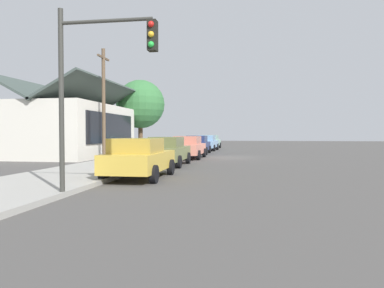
# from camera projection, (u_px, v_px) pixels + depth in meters

# --- Properties ---
(ground_plane) EXTENTS (120.00, 120.00, 0.00)m
(ground_plane) POSITION_uv_depth(u_px,v_px,m) (228.00, 157.00, 26.40)
(ground_plane) COLOR #4C4947
(sidewalk_curb) EXTENTS (60.00, 4.20, 0.16)m
(sidewalk_curb) POSITION_uv_depth(u_px,v_px,m) (155.00, 156.00, 27.28)
(sidewalk_curb) COLOR #A3A099
(sidewalk_curb) RESTS_ON ground
(car_mustard) EXTENTS (4.40, 2.11, 1.59)m
(car_mustard) POSITION_uv_depth(u_px,v_px,m) (139.00, 158.00, 14.02)
(car_mustard) COLOR gold
(car_mustard) RESTS_ON ground
(car_olive) EXTENTS (4.55, 1.93, 1.59)m
(car_olive) POSITION_uv_depth(u_px,v_px,m) (168.00, 151.00, 19.56)
(car_olive) COLOR olive
(car_olive) RESTS_ON ground
(car_coral) EXTENTS (4.67, 2.09, 1.59)m
(car_coral) POSITION_uv_depth(u_px,v_px,m) (189.00, 147.00, 25.20)
(car_coral) COLOR #EA8C75
(car_coral) RESTS_ON ground
(car_navy) EXTENTS (4.71, 2.05, 1.59)m
(car_navy) POSITION_uv_depth(u_px,v_px,m) (197.00, 144.00, 30.93)
(car_navy) COLOR navy
(car_navy) RESTS_ON ground
(car_skyblue) EXTENTS (4.93, 2.06, 1.59)m
(car_skyblue) POSITION_uv_depth(u_px,v_px,m) (207.00, 143.00, 36.96)
(car_skyblue) COLOR #8CB7E0
(car_skyblue) RESTS_ON ground
(car_seafoam) EXTENTS (4.90, 2.08, 1.59)m
(car_seafoam) POSITION_uv_depth(u_px,v_px,m) (211.00, 141.00, 42.38)
(car_seafoam) COLOR #9ED1BC
(car_seafoam) RESTS_ON ground
(storefront_building) EXTENTS (11.53, 6.63, 5.77)m
(storefront_building) POSITION_uv_depth(u_px,v_px,m) (73.00, 129.00, 27.66)
(storefront_building) COLOR silver
(storefront_building) RESTS_ON ground
(shade_tree) EXTENTS (4.69, 4.69, 6.97)m
(shade_tree) POSITION_uv_depth(u_px,v_px,m) (140.00, 104.00, 34.59)
(shade_tree) COLOR brown
(shade_tree) RESTS_ON ground
(traffic_light_main) EXTENTS (0.37, 2.79, 5.20)m
(traffic_light_main) POSITION_uv_depth(u_px,v_px,m) (97.00, 70.00, 9.62)
(traffic_light_main) COLOR #383833
(traffic_light_main) RESTS_ON ground
(utility_pole_wooden) EXTENTS (1.80, 0.24, 7.50)m
(utility_pole_wooden) POSITION_uv_depth(u_px,v_px,m) (104.00, 102.00, 24.10)
(utility_pole_wooden) COLOR brown
(utility_pole_wooden) RESTS_ON ground
(fire_hydrant_red) EXTENTS (0.22, 0.22, 0.71)m
(fire_hydrant_red) POSITION_uv_depth(u_px,v_px,m) (177.00, 149.00, 28.84)
(fire_hydrant_red) COLOR red
(fire_hydrant_red) RESTS_ON sidewalk_curb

